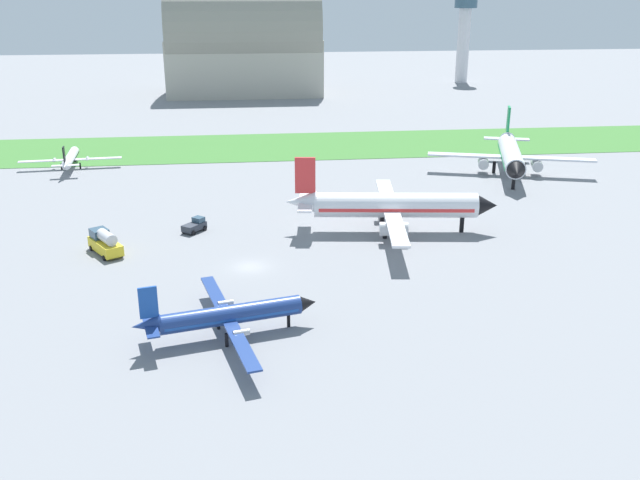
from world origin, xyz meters
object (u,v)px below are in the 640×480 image
(airplane_midfield_jet, at_px, (391,206))
(airplane_parked_jet_far, at_px, (511,154))
(control_tower, at_px, (464,31))
(airplane_foreground_turboprop, at_px, (228,315))
(pushback_tug_midfield, at_px, (195,225))
(airplane_taxiing_turboprop, at_px, (70,158))
(fuel_truck_near_gate, at_px, (105,242))

(airplane_midfield_jet, relative_size, airplane_parked_jet_far, 1.04)
(airplane_parked_jet_far, relative_size, control_tower, 1.00)
(airplane_foreground_turboprop, relative_size, pushback_tug_midfield, 5.54)
(airplane_midfield_jet, distance_m, airplane_taxiing_turboprop, 69.40)
(airplane_foreground_turboprop, xyz_separation_m, airplane_parked_jet_far, (51.97, 59.09, 1.49))
(pushback_tug_midfield, bearing_deg, fuel_truck_near_gate, 162.56)
(airplane_parked_jet_far, bearing_deg, control_tower, -176.55)
(airplane_foreground_turboprop, distance_m, airplane_taxiing_turboprop, 79.46)
(airplane_taxiing_turboprop, height_order, fuel_truck_near_gate, airplane_taxiing_turboprop)
(pushback_tug_midfield, bearing_deg, airplane_parked_jet_far, -26.69)
(airplane_taxiing_turboprop, bearing_deg, airplane_foreground_turboprop, -161.75)
(airplane_parked_jet_far, xyz_separation_m, fuel_truck_near_gate, (-68.47, -33.61, -2.32))
(airplane_foreground_turboprop, xyz_separation_m, fuel_truck_near_gate, (-16.50, 25.48, -0.84))
(pushback_tug_midfield, distance_m, control_tower, 180.40)
(airplane_taxiing_turboprop, distance_m, control_tower, 163.81)
(airplane_midfield_jet, xyz_separation_m, control_tower, (59.97, 159.80, 14.14))
(airplane_midfield_jet, distance_m, control_tower, 171.27)
(airplane_foreground_turboprop, bearing_deg, airplane_midfield_jet, 39.12)
(airplane_midfield_jet, bearing_deg, pushback_tug_midfield, -179.70)
(airplane_parked_jet_far, relative_size, airplane_taxiing_turboprop, 1.56)
(airplane_midfield_jet, height_order, pushback_tug_midfield, airplane_midfield_jet)
(airplane_taxiing_turboprop, height_order, control_tower, control_tower)
(fuel_truck_near_gate, height_order, pushback_tug_midfield, fuel_truck_near_gate)
(airplane_midfield_jet, bearing_deg, control_tower, 76.49)
(control_tower, bearing_deg, airplane_parked_jet_far, -103.37)
(fuel_truck_near_gate, bearing_deg, pushback_tug_midfield, -87.81)
(airplane_foreground_turboprop, bearing_deg, airplane_parked_jet_far, 35.53)
(airplane_taxiing_turboprop, height_order, pushback_tug_midfield, airplane_taxiing_turboprop)
(airplane_foreground_turboprop, relative_size, control_tower, 0.72)
(airplane_midfield_jet, bearing_deg, airplane_foreground_turboprop, -120.69)
(airplane_midfield_jet, height_order, airplane_taxiing_turboprop, airplane_midfield_jet)
(airplane_midfield_jet, relative_size, pushback_tug_midfield, 7.89)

